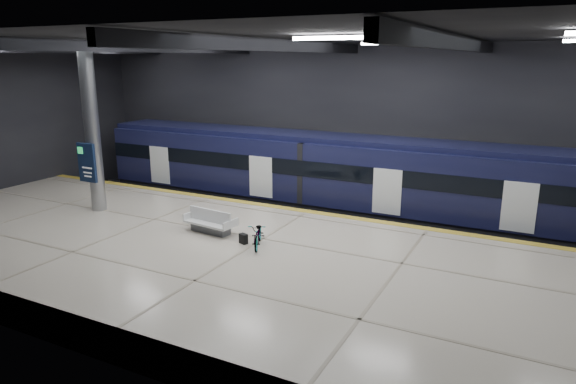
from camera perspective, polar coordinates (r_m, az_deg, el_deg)
The scene contains 10 objects.
ground at distance 19.57m, azimuth -1.26°, elevation -7.34°, with size 30.00×30.00×0.00m, color black.
room_shell at distance 18.22m, azimuth -1.36°, elevation 9.59°, with size 30.10×16.10×8.05m.
platform at distance 17.37m, azimuth -5.22°, elevation -8.38°, with size 30.00×11.00×1.10m, color #BAB09E.
safety_strip at distance 21.53m, azimuth 2.19°, elevation -2.15°, with size 30.00×0.40×0.01m, color gold.
rails at distance 24.25m, azimuth 4.91°, elevation -2.79°, with size 30.00×1.52×0.16m.
train at distance 23.14m, azimuth 9.08°, elevation 1.31°, with size 29.40×2.84×3.79m.
bench at distance 19.10m, azimuth -8.61°, elevation -3.57°, with size 2.08×1.05×0.88m.
bicycle at distance 17.50m, azimuth -3.32°, elevation -4.70°, with size 0.58×1.66×0.87m, color #99999E.
pannier_bag at distance 17.88m, azimuth -4.98°, elevation -5.19°, with size 0.30×0.18×0.35m, color black.
info_column at distance 22.53m, azimuth -20.99°, elevation 6.38°, with size 0.90×0.78×6.90m.
Camera 1 is at (8.62, -15.97, 7.33)m, focal length 32.00 mm.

